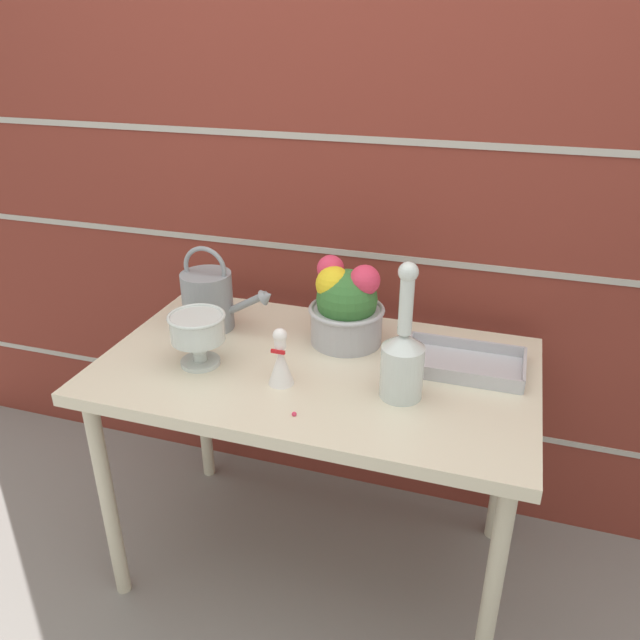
% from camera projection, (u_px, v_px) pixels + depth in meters
% --- Properties ---
extents(ground_plane, '(12.00, 12.00, 0.00)m').
position_uv_depth(ground_plane, '(317.00, 560.00, 2.05)').
color(ground_plane, gray).
extents(brick_wall, '(3.60, 0.08, 2.20)m').
position_uv_depth(brick_wall, '(361.00, 196.00, 1.96)').
color(brick_wall, maroon).
rests_on(brick_wall, ground_plane).
extents(patio_table, '(1.19, 0.70, 0.74)m').
position_uv_depth(patio_table, '(316.00, 387.00, 1.76)').
color(patio_table, beige).
rests_on(patio_table, ground_plane).
extents(watering_can, '(0.30, 0.15, 0.26)m').
position_uv_depth(watering_can, '(209.00, 299.00, 1.89)').
color(watering_can, gray).
rests_on(watering_can, patio_table).
extents(crystal_pedestal_bowl, '(0.16, 0.16, 0.15)m').
position_uv_depth(crystal_pedestal_bowl, '(198.00, 331.00, 1.68)').
color(crystal_pedestal_bowl, silver).
rests_on(crystal_pedestal_bowl, patio_table).
extents(flower_planter, '(0.22, 0.22, 0.25)m').
position_uv_depth(flower_planter, '(346.00, 306.00, 1.80)').
color(flower_planter, '#ADADB2').
rests_on(flower_planter, patio_table).
extents(glass_decanter, '(0.11, 0.11, 0.36)m').
position_uv_depth(glass_decanter, '(403.00, 357.00, 1.53)').
color(glass_decanter, silver).
rests_on(glass_decanter, patio_table).
extents(figurine_vase, '(0.07, 0.07, 0.16)m').
position_uv_depth(figurine_vase, '(281.00, 361.00, 1.61)').
color(figurine_vase, white).
rests_on(figurine_vase, patio_table).
extents(wire_tray, '(0.33, 0.20, 0.04)m').
position_uv_depth(wire_tray, '(463.00, 364.00, 1.70)').
color(wire_tray, '#B7B7BC').
rests_on(wire_tray, patio_table).
extents(fallen_petal, '(0.01, 0.01, 0.01)m').
position_uv_depth(fallen_petal, '(294.00, 414.00, 1.50)').
color(fallen_petal, '#E03856').
rests_on(fallen_petal, patio_table).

